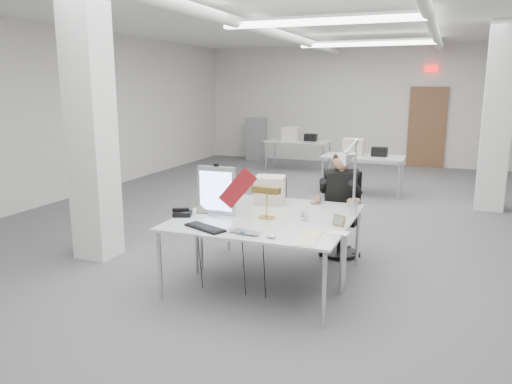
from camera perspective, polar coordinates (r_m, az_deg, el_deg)
room_shell at (r=7.30m, az=7.52°, el=8.56°), size 10.04×14.04×3.24m
desk_main at (r=4.99m, az=-0.47°, el=-4.09°), size 1.80×0.90×0.02m
desk_second at (r=5.80m, az=2.81°, el=-1.78°), size 1.80×0.90×0.02m
bg_desk_a at (r=10.17m, az=12.15°, el=3.97°), size 1.60×0.80×0.02m
bg_desk_b at (r=12.74m, az=4.83°, el=5.79°), size 1.60×0.80×0.02m
filing_cabinet at (r=14.66m, az=0.02°, el=6.10°), size 0.45×0.55×1.20m
office_chair at (r=6.37m, az=9.62°, el=-2.27°), size 0.71×0.71×1.14m
seated_person at (r=6.25m, az=9.63°, el=0.55°), size 0.70×0.78×0.97m
monitor at (r=5.40m, az=-4.53°, el=0.15°), size 0.43×0.05×0.53m
pennant at (r=5.25m, az=-2.11°, el=0.43°), size 0.41×0.11×0.45m
keyboard at (r=4.92m, az=-5.85°, el=-4.09°), size 0.49×0.33×0.02m
laptop at (r=4.71m, az=-1.56°, el=-4.76°), size 0.34×0.25×0.02m
mouse at (r=4.61m, az=1.73°, el=-5.06°), size 0.11×0.08×0.04m
bankers_lamp at (r=5.24m, az=1.23°, el=-1.30°), size 0.30×0.13×0.33m
desk_phone at (r=5.43m, az=-8.39°, el=-2.46°), size 0.24×0.23×0.05m
picture_frame_left at (r=5.49m, az=-6.04°, el=-1.90°), size 0.15×0.06×0.11m
picture_frame_right at (r=5.06m, az=9.45°, el=-3.22°), size 0.14×0.10×0.11m
desk_clock at (r=5.22m, az=5.51°, el=-2.68°), size 0.10×0.04×0.09m
paper_stack_a at (r=4.53m, az=5.73°, el=-5.61°), size 0.22×0.30×0.01m
paper_stack_b at (r=4.75m, az=6.38°, el=-4.78°), size 0.20×0.26×0.01m
paper_stack_c at (r=4.83m, az=9.35°, el=-4.62°), size 0.21×0.15×0.01m
beige_monitor at (r=5.93m, az=1.62°, el=0.26°), size 0.40×0.38×0.32m
architect_lamp at (r=5.24m, az=10.73°, el=1.29°), size 0.47×0.68×0.83m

